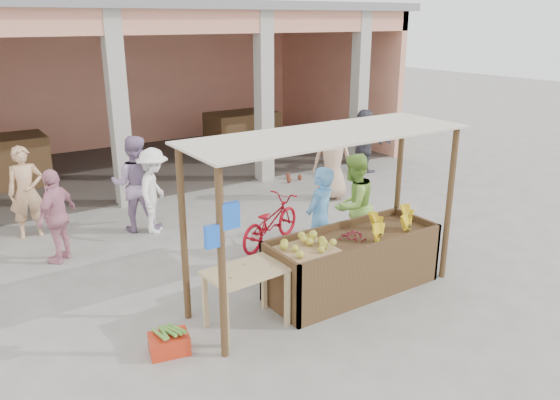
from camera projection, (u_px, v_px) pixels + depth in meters
ground at (325, 298)px, 7.82m from camera, size 60.00×60.00×0.00m
market_building at (116, 64)px, 14.06m from camera, size 14.40×6.40×4.20m
fruit_stall at (352, 265)px, 7.95m from camera, size 2.60×0.95×0.80m
stall_awning at (325, 164)px, 7.23m from camera, size 4.09×1.35×2.39m
banana_heap at (391, 225)px, 8.11m from camera, size 1.06×0.58×0.19m
melon_tray at (307, 246)px, 7.35m from camera, size 0.73×0.64×0.20m
berry_heap at (353, 235)px, 7.81m from camera, size 0.42×0.34×0.13m
side_table at (246, 280)px, 6.92m from camera, size 1.04×0.73×0.80m
papaya_pile at (245, 262)px, 6.84m from camera, size 0.76×0.44×0.22m
red_crate at (169, 344)px, 6.51m from camera, size 0.52×0.42×0.24m
plantain_bundle at (168, 332)px, 6.46m from camera, size 0.38×0.27×0.08m
produce_sacks at (292, 169)px, 13.39m from camera, size 0.81×0.76×0.62m
vendor_blue at (320, 217)px, 8.40m from camera, size 0.82×0.72×1.82m
vendor_green at (353, 203)px, 8.99m from camera, size 0.98×0.70×1.85m
motorcycle at (270, 221)px, 9.56m from camera, size 1.20×1.78×0.88m
shopper_a at (153, 188)px, 10.01m from camera, size 1.07×1.23×1.73m
shopper_b at (56, 213)px, 8.79m from camera, size 1.07×1.06×1.67m
shopper_c at (333, 156)px, 11.88m from camera, size 1.11×1.01×1.93m
shopper_d at (364, 139)px, 14.11m from camera, size 0.77×1.63×1.72m
shopper_e at (26, 190)px, 9.80m from camera, size 0.70×0.56×1.75m
shopper_f at (135, 179)px, 10.07m from camera, size 1.11×0.92×1.98m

